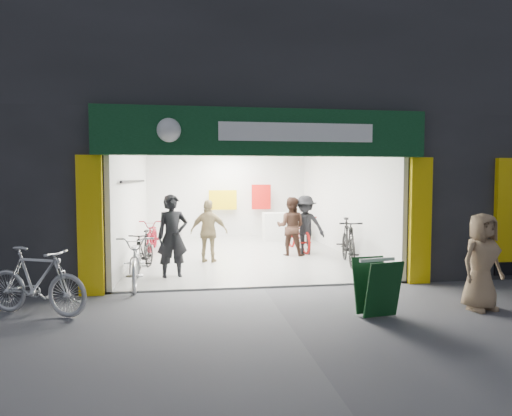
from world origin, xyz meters
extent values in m
plane|color=#56565B|center=(0.00, 0.00, 0.00)|extent=(60.00, 60.00, 0.00)
cube|color=#232326|center=(1.00, 5.00, 5.75)|extent=(16.00, 10.00, 4.50)
cube|color=#232326|center=(-5.50, 5.00, 1.75)|extent=(5.00, 10.00, 3.50)
cube|color=#232326|center=(6.00, 5.00, 1.75)|extent=(6.00, 10.00, 3.50)
cube|color=#9E9E99|center=(0.00, 4.00, 0.02)|extent=(6.00, 8.00, 0.04)
cube|color=silver|center=(0.00, 8.10, 1.60)|extent=(6.00, 0.20, 3.20)
cube|color=silver|center=(-2.95, 4.00, 1.60)|extent=(0.10, 8.00, 3.20)
cube|color=silver|center=(2.95, 4.00, 1.60)|extent=(0.10, 8.00, 3.20)
cube|color=white|center=(0.00, 4.00, 3.25)|extent=(6.00, 8.00, 0.10)
cube|color=black|center=(0.00, 0.10, 3.35)|extent=(6.00, 0.30, 0.30)
cube|color=black|center=(0.00, -0.12, 3.05)|extent=(6.40, 0.25, 0.90)
cube|color=white|center=(0.60, -0.26, 3.05)|extent=(3.00, 0.02, 0.35)
cube|color=#DDB90B|center=(-3.25, -0.06, 1.30)|extent=(0.45, 0.12, 2.60)
cube|color=#DDB90B|center=(3.25, -0.06, 1.30)|extent=(0.45, 0.12, 2.60)
cube|color=#DDB90B|center=(5.20, -0.06, 1.50)|extent=(0.50, 0.12, 2.20)
cylinder|color=black|center=(-2.82, 3.40, 2.10)|extent=(0.06, 5.00, 0.06)
cube|color=silver|center=(1.80, 6.50, 0.50)|extent=(1.40, 0.60, 1.00)
cube|color=white|center=(0.00, 1.20, 3.18)|extent=(1.30, 0.35, 0.04)
cube|color=white|center=(0.00, 3.00, 3.18)|extent=(1.30, 0.35, 0.04)
cube|color=white|center=(0.00, 4.80, 3.18)|extent=(1.30, 0.35, 0.04)
cube|color=white|center=(0.00, 6.60, 3.18)|extent=(1.30, 0.35, 0.04)
imported|color=silver|center=(-2.50, 0.60, 0.53)|extent=(0.83, 2.05, 1.06)
imported|color=black|center=(-2.50, 1.97, 0.48)|extent=(0.75, 1.66, 0.96)
imported|color=maroon|center=(-2.50, 5.03, 0.48)|extent=(0.74, 1.87, 0.96)
imported|color=#A6A6AB|center=(-1.80, 5.09, 0.50)|extent=(0.74, 1.71, 0.99)
imported|color=black|center=(2.50, 2.08, 0.59)|extent=(0.94, 2.03, 1.18)
imported|color=maroon|center=(1.80, 4.38, 0.54)|extent=(0.89, 2.12, 1.09)
imported|color=#AEAEB3|center=(2.33, 6.03, 0.54)|extent=(0.78, 1.85, 1.08)
imported|color=silver|center=(-3.86, -1.20, 0.55)|extent=(1.88, 1.20, 1.10)
imported|color=black|center=(-1.80, 1.15, 0.91)|extent=(0.75, 0.58, 1.83)
imported|color=#342017|center=(1.37, 3.54, 0.83)|extent=(0.98, 0.88, 1.66)
imported|color=black|center=(1.80, 3.63, 0.85)|extent=(1.26, 1.04, 1.69)
imported|color=#8B7851|center=(-0.94, 2.80, 0.82)|extent=(1.02, 0.62, 1.63)
imported|color=#947656|center=(3.30, -1.99, 0.80)|extent=(0.88, 0.67, 1.60)
cube|color=#0D3716|center=(1.47, -2.28, 0.47)|extent=(0.61, 0.31, 0.88)
cube|color=#0D3716|center=(1.41, -1.90, 0.47)|extent=(0.61, 0.31, 0.88)
cube|color=white|center=(1.44, -2.09, 0.90)|extent=(0.61, 0.15, 0.05)
camera|label=1|loc=(-1.50, -8.77, 2.17)|focal=32.00mm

